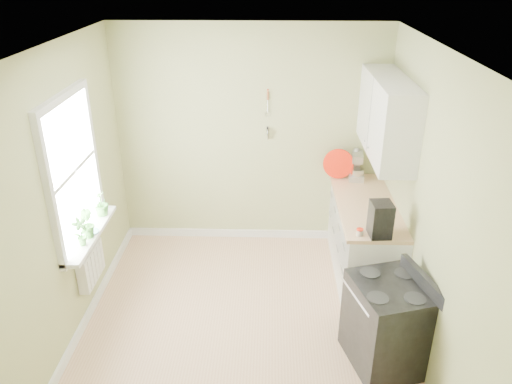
{
  "coord_description": "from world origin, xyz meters",
  "views": [
    {
      "loc": [
        0.24,
        -3.87,
        3.34
      ],
      "look_at": [
        0.1,
        0.55,
        1.24
      ],
      "focal_mm": 35.0,
      "sensor_mm": 36.0,
      "label": 1
    }
  ],
  "objects_px": {
    "kettle": "(337,169)",
    "coffee_maker": "(380,220)",
    "stove": "(386,323)",
    "stand_mixer": "(357,167)"
  },
  "relations": [
    {
      "from": "stand_mixer",
      "to": "coffee_maker",
      "type": "distance_m",
      "value": 1.36
    },
    {
      "from": "stove",
      "to": "kettle",
      "type": "relative_size",
      "value": 4.91
    },
    {
      "from": "stand_mixer",
      "to": "stove",
      "type": "bearing_deg",
      "value": -89.88
    },
    {
      "from": "stove",
      "to": "stand_mixer",
      "type": "bearing_deg",
      "value": 90.12
    },
    {
      "from": "kettle",
      "to": "coffee_maker",
      "type": "relative_size",
      "value": 0.56
    },
    {
      "from": "stove",
      "to": "stand_mixer",
      "type": "distance_m",
      "value": 2.15
    },
    {
      "from": "stove",
      "to": "coffee_maker",
      "type": "height_order",
      "value": "coffee_maker"
    },
    {
      "from": "stand_mixer",
      "to": "kettle",
      "type": "bearing_deg",
      "value": 167.8
    },
    {
      "from": "stove",
      "to": "coffee_maker",
      "type": "xyz_separation_m",
      "value": [
        0.01,
        0.69,
        0.65
      ]
    },
    {
      "from": "kettle",
      "to": "coffee_maker",
      "type": "xyz_separation_m",
      "value": [
        0.24,
        -1.41,
        0.07
      ]
    }
  ]
}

